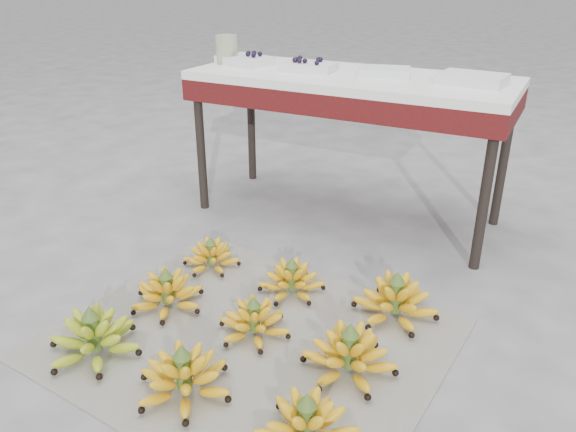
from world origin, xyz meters
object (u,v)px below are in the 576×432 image
at_px(newspaper_mat, 249,339).
at_px(tray_far_right, 473,79).
at_px(bunch_front_left, 94,338).
at_px(bunch_back_left, 211,257).
at_px(bunch_front_center, 184,377).
at_px(tray_right, 384,72).
at_px(glass_jar, 227,49).
at_px(bunch_mid_center, 254,322).
at_px(tray_left, 309,66).
at_px(bunch_mid_right, 349,355).
at_px(bunch_back_right, 395,301).
at_px(bunch_back_center, 292,281).
at_px(bunch_mid_left, 167,293).
at_px(vendor_table, 350,92).
at_px(tray_far_left, 245,60).
at_px(bunch_front_right, 306,427).

relative_size(newspaper_mat, tray_far_right, 4.50).
bearing_deg(bunch_front_left, bunch_back_left, 95.48).
xyz_separation_m(bunch_front_center, tray_right, (0.07, 1.45, 0.66)).
relative_size(bunch_front_center, tray_right, 1.15).
relative_size(bunch_front_left, glass_jar, 2.40).
bearing_deg(bunch_mid_center, bunch_front_center, -92.70).
relative_size(newspaper_mat, tray_left, 4.99).
bearing_deg(bunch_front_left, bunch_mid_right, 27.72).
height_order(newspaper_mat, bunch_front_center, bunch_front_center).
xyz_separation_m(bunch_back_right, tray_left, (-0.70, 0.73, 0.66)).
bearing_deg(bunch_back_center, glass_jar, 126.86).
bearing_deg(bunch_front_center, glass_jar, 119.04).
distance_m(newspaper_mat, bunch_back_left, 0.52).
xyz_separation_m(bunch_front_center, bunch_mid_left, (-0.34, 0.34, -0.00)).
height_order(vendor_table, tray_left, tray_left).
bearing_deg(bunch_mid_center, newspaper_mat, -101.41).
bearing_deg(bunch_back_right, bunch_back_center, 175.29).
distance_m(bunch_back_right, tray_far_left, 1.45).
distance_m(bunch_front_center, tray_far_left, 1.69).
bearing_deg(bunch_mid_center, tray_far_left, 125.04).
distance_m(bunch_mid_right, bunch_back_left, 0.83).
bearing_deg(bunch_back_right, newspaper_mat, -147.24).
bearing_deg(tray_right, bunch_mid_center, -92.02).
bearing_deg(tray_far_left, bunch_mid_right, -47.05).
bearing_deg(bunch_mid_center, vendor_table, 98.84).
height_order(newspaper_mat, bunch_back_center, bunch_back_center).
height_order(bunch_back_left, tray_left, tray_left).
distance_m(bunch_front_left, tray_left, 1.54).
xyz_separation_m(bunch_back_center, vendor_table, (-0.10, 0.78, 0.57)).
relative_size(bunch_back_right, tray_right, 1.34).
bearing_deg(bunch_back_left, tray_far_right, 30.64).
distance_m(tray_left, tray_right, 0.35).
relative_size(bunch_front_right, tray_far_right, 1.25).
bearing_deg(newspaper_mat, glass_jar, 124.89).
bearing_deg(glass_jar, bunch_mid_center, -54.13).
height_order(newspaper_mat, tray_right, tray_right).
height_order(newspaper_mat, glass_jar, glass_jar).
bearing_deg(bunch_mid_right, tray_right, 106.25).
relative_size(bunch_front_center, vendor_table, 0.20).
relative_size(bunch_mid_left, vendor_table, 0.19).
distance_m(bunch_back_center, tray_far_left, 1.22).
relative_size(bunch_front_center, tray_left, 1.17).
bearing_deg(bunch_front_right, vendor_table, 91.08).
bearing_deg(bunch_front_center, bunch_mid_center, 85.74).
relative_size(bunch_mid_center, bunch_back_right, 0.76).
bearing_deg(vendor_table, bunch_front_left, -101.94).
distance_m(bunch_mid_left, bunch_back_left, 0.32).
bearing_deg(bunch_front_right, tray_far_right, 70.32).
bearing_deg(bunch_mid_right, bunch_mid_center, 176.03).
bearing_deg(bunch_back_right, bunch_mid_center, -149.06).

